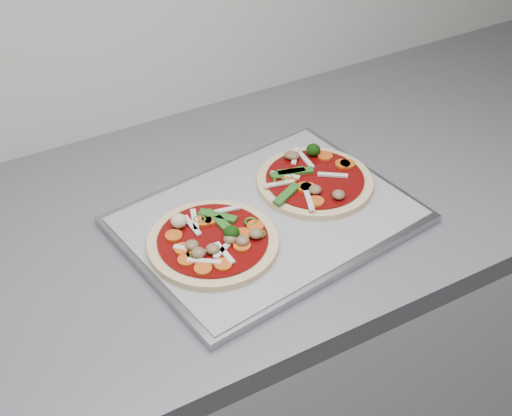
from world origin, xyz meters
TOP-DOWN VIEW (x-y plane):
  - base_cabinet at (0.00, 1.30)m, footprint 3.60×0.60m
  - countertop at (0.00, 1.30)m, footprint 3.60×0.60m
  - baking_tray at (-0.10, 1.24)m, footprint 0.46×0.37m
  - parchment at (-0.10, 1.24)m, footprint 0.44×0.35m
  - pizza_left at (-0.21, 1.22)m, footprint 0.24×0.24m
  - pizza_right at (0.00, 1.27)m, footprint 0.21×0.21m

SIDE VIEW (x-z plane):
  - base_cabinet at x=0.00m, z-range 0.00..0.86m
  - countertop at x=0.00m, z-range 0.86..0.90m
  - baking_tray at x=-0.10m, z-range 0.90..0.91m
  - parchment at x=-0.10m, z-range 0.91..0.92m
  - pizza_right at x=0.00m, z-range 0.91..0.94m
  - pizza_left at x=-0.21m, z-range 0.91..0.94m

